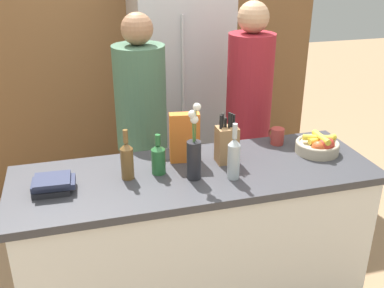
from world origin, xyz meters
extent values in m
cube|color=silver|center=(0.00, 0.00, 0.44)|extent=(1.81, 0.62, 0.88)
cube|color=#38383D|center=(0.00, 0.00, 0.90)|extent=(1.88, 0.64, 0.04)
cube|color=brown|center=(0.00, 1.73, 1.30)|extent=(3.08, 0.12, 2.60)
cube|color=#B7B7BC|center=(0.26, 1.37, 0.94)|extent=(0.70, 0.60, 1.88)
cylinder|color=#B7B7BC|center=(0.20, 1.05, 1.04)|extent=(0.02, 0.02, 1.04)
cylinder|color=tan|center=(0.72, 0.04, 0.94)|extent=(0.24, 0.24, 0.06)
torus|color=tan|center=(0.72, 0.04, 0.97)|extent=(0.24, 0.24, 0.02)
sphere|color=#C64C23|center=(0.69, -0.02, 0.97)|extent=(0.08, 0.08, 0.08)
sphere|color=red|center=(0.72, -0.02, 0.99)|extent=(0.08, 0.08, 0.08)
sphere|color=red|center=(0.75, -0.01, 0.98)|extent=(0.07, 0.07, 0.07)
cylinder|color=yellow|center=(0.74, 0.04, 0.99)|extent=(0.18, 0.06, 0.03)
cylinder|color=yellow|center=(0.71, 0.04, 1.00)|extent=(0.16, 0.09, 0.03)
cylinder|color=yellow|center=(0.72, 0.02, 1.02)|extent=(0.04, 0.16, 0.03)
cube|color=olive|center=(0.19, 0.07, 1.01)|extent=(0.11, 0.09, 0.20)
cylinder|color=black|center=(0.15, 0.06, 1.15)|extent=(0.01, 0.01, 0.08)
cylinder|color=black|center=(0.16, 0.08, 1.15)|extent=(0.01, 0.01, 0.08)
cylinder|color=black|center=(0.18, 0.07, 1.13)|extent=(0.01, 0.01, 0.06)
cylinder|color=black|center=(0.19, 0.06, 1.15)|extent=(0.01, 0.01, 0.09)
cylinder|color=black|center=(0.21, 0.07, 1.15)|extent=(0.01, 0.01, 0.08)
cylinder|color=black|center=(0.23, 0.08, 1.14)|extent=(0.01, 0.01, 0.07)
cylinder|color=#232328|center=(-0.03, -0.07, 1.01)|extent=(0.07, 0.07, 0.20)
cylinder|color=#477538|center=(-0.02, -0.07, 1.20)|extent=(0.01, 0.03, 0.18)
sphere|color=white|center=(-0.02, -0.07, 1.29)|extent=(0.04, 0.04, 0.04)
cylinder|color=#477538|center=(-0.03, -0.06, 1.17)|extent=(0.01, 0.01, 0.10)
sphere|color=white|center=(-0.03, -0.06, 1.22)|extent=(0.03, 0.03, 0.03)
cylinder|color=#477538|center=(-0.04, -0.07, 1.19)|extent=(0.01, 0.02, 0.14)
sphere|color=white|center=(-0.04, -0.07, 1.26)|extent=(0.04, 0.04, 0.04)
cylinder|color=#477538|center=(-0.03, -0.07, 1.17)|extent=(0.01, 0.01, 0.12)
sphere|color=white|center=(-0.03, -0.07, 1.23)|extent=(0.04, 0.04, 0.04)
cube|color=orange|center=(-0.02, 0.14, 1.05)|extent=(0.17, 0.08, 0.27)
cylinder|color=#99332D|center=(0.55, 0.21, 0.96)|extent=(0.08, 0.08, 0.10)
torus|color=#99332D|center=(0.54, 0.25, 0.97)|extent=(0.03, 0.07, 0.07)
cube|color=#232328|center=(-0.72, -0.02, 0.93)|extent=(0.18, 0.13, 0.03)
cube|color=#2D334C|center=(-0.70, -0.01, 0.96)|extent=(0.21, 0.13, 0.03)
cube|color=#2D334C|center=(-0.71, -0.02, 0.98)|extent=(0.17, 0.15, 0.02)
cylinder|color=#286633|center=(-0.19, 0.04, 0.98)|extent=(0.07, 0.07, 0.13)
cone|color=#286633|center=(-0.19, 0.04, 1.06)|extent=(0.07, 0.07, 0.03)
cylinder|color=#286633|center=(-0.19, 0.04, 1.10)|extent=(0.03, 0.03, 0.06)
cylinder|color=brown|center=(-0.35, 0.02, 1.00)|extent=(0.06, 0.06, 0.16)
cone|color=brown|center=(-0.35, 0.02, 1.09)|extent=(0.06, 0.06, 0.03)
cylinder|color=brown|center=(-0.35, 0.02, 1.14)|extent=(0.02, 0.02, 0.07)
cylinder|color=#B2BCC1|center=(0.16, -0.12, 1.01)|extent=(0.06, 0.06, 0.18)
cone|color=#B2BCC1|center=(0.16, -0.12, 1.11)|extent=(0.06, 0.06, 0.03)
cylinder|color=#B2BCC1|center=(0.16, -0.12, 1.17)|extent=(0.02, 0.02, 0.08)
cube|color=#383842|center=(-0.17, 0.66, 0.39)|extent=(0.27, 0.19, 0.79)
cylinder|color=#42664C|center=(-0.17, 0.66, 1.12)|extent=(0.32, 0.32, 0.66)
sphere|color=#996B4C|center=(-0.17, 0.66, 1.54)|extent=(0.19, 0.19, 0.19)
cube|color=#383842|center=(0.54, 0.62, 0.41)|extent=(0.25, 0.19, 0.81)
cylinder|color=maroon|center=(0.54, 0.62, 1.15)|extent=(0.30, 0.30, 0.68)
sphere|color=tan|center=(0.54, 0.62, 1.58)|extent=(0.20, 0.20, 0.20)
camera|label=1|loc=(-0.57, -1.97, 1.98)|focal=42.00mm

